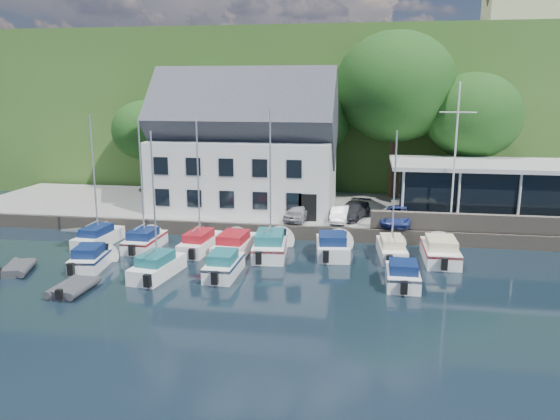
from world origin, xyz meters
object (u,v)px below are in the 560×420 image
(car_dgrey, at_px, (353,210))
(boat_r2_1, at_px, (154,202))
(boat_r2_0, at_px, (91,257))
(car_white, at_px, (340,214))
(boat_r1_1, at_px, (142,187))
(boat_r1_6, at_px, (394,193))
(boat_r1_7, at_px, (440,249))
(boat_r2_4, at_px, (403,273))
(dinghy_1, at_px, (73,286))
(flagpole, at_px, (455,157))
(boat_r1_3, at_px, (235,243))
(dinghy_0, at_px, (18,267))
(boat_r1_5, at_px, (333,244))
(harbor_building, at_px, (245,153))
(car_silver, at_px, (299,212))
(boat_r1_2, at_px, (198,188))
(boat_r2_2, at_px, (224,263))
(car_blue, at_px, (398,215))
(club_pavilion, at_px, (480,190))
(boat_r1_4, at_px, (270,181))
(boat_r1_0, at_px, (95,184))

(car_dgrey, bearing_deg, boat_r2_1, -113.49)
(boat_r2_0, height_order, boat_r2_1, boat_r2_1)
(car_white, height_order, boat_r1_1, boat_r1_1)
(boat_r1_6, height_order, boat_r1_7, boat_r1_6)
(boat_r1_1, xyz_separation_m, boat_r1_6, (16.13, 0.81, -0.04))
(boat_r2_4, bearing_deg, boat_r1_1, 165.15)
(boat_r1_6, bearing_deg, dinghy_1, -156.61)
(flagpole, relative_size, boat_r1_3, 1.56)
(boat_r1_3, bearing_deg, dinghy_0, -150.52)
(boat_r1_5, distance_m, dinghy_0, 18.86)
(boat_r1_5, bearing_deg, car_dgrey, 73.52)
(boat_r1_7, xyz_separation_m, boat_r2_1, (-16.19, -5.57, 3.57))
(harbor_building, distance_m, car_silver, 7.17)
(boat_r1_1, relative_size, boat_r1_5, 1.53)
(car_silver, distance_m, boat_r1_3, 6.73)
(boat_r1_2, distance_m, boat_r1_3, 4.23)
(harbor_building, height_order, boat_r1_5, harbor_building)
(boat_r1_5, relative_size, boat_r2_0, 1.13)
(car_dgrey, height_order, boat_r2_4, car_dgrey)
(boat_r2_2, bearing_deg, boat_r1_3, 96.48)
(car_blue, bearing_deg, dinghy_0, -143.38)
(harbor_building, bearing_deg, car_silver, -37.41)
(boat_r2_4, bearing_deg, boat_r2_0, 179.78)
(car_white, relative_size, boat_r1_1, 0.40)
(boat_r1_7, bearing_deg, boat_r1_2, -179.41)
(boat_r2_2, bearing_deg, boat_r1_5, 40.01)
(club_pavilion, relative_size, boat_r1_4, 1.38)
(flagpole, xyz_separation_m, boat_r1_1, (-20.20, -4.85, -1.76))
(boat_r1_0, bearing_deg, club_pavilion, 22.20)
(harbor_building, height_order, boat_r1_1, harbor_building)
(club_pavilion, relative_size, boat_r1_1, 1.58)
(boat_r2_4, distance_m, dinghy_1, 17.52)
(boat_r1_2, relative_size, boat_r2_1, 0.98)
(car_blue, bearing_deg, boat_r2_4, -80.90)
(boat_r1_3, height_order, boat_r2_1, boat_r2_1)
(boat_r2_2, bearing_deg, boat_r2_1, -168.07)
(car_silver, relative_size, car_white, 1.08)
(harbor_building, distance_m, boat_r1_4, 10.03)
(car_silver, xyz_separation_m, boat_r1_3, (-3.48, -5.69, -0.90))
(boat_r1_4, height_order, boat_r2_0, boat_r1_4)
(boat_r1_1, bearing_deg, car_blue, 18.87)
(boat_r1_7, distance_m, dinghy_1, 21.45)
(boat_r2_4, bearing_deg, car_silver, 124.59)
(dinghy_1, bearing_deg, boat_r2_4, 14.83)
(boat_r1_3, bearing_deg, dinghy_1, -125.87)
(flagpole, height_order, boat_r2_4, flagpole)
(harbor_building, bearing_deg, boat_r2_0, -114.81)
(harbor_building, height_order, club_pavilion, harbor_building)
(harbor_building, bearing_deg, boat_r2_4, -49.03)
(car_blue, xyz_separation_m, boat_r1_7, (2.38, -4.90, -0.92))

